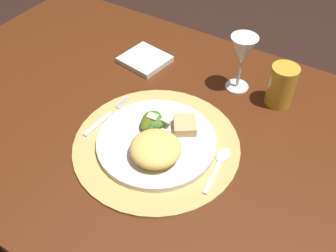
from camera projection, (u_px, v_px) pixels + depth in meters
dining_table at (177, 159)px, 0.97m from camera, size 1.48×0.84×0.72m
placemat at (156, 144)px, 0.86m from camera, size 0.38×0.38×0.01m
dinner_plate at (156, 141)px, 0.85m from camera, size 0.27×0.27×0.01m
pasta_serving at (155, 149)px, 0.80m from camera, size 0.15×0.15×0.04m
salad_greens at (152, 121)px, 0.87m from camera, size 0.08×0.08×0.02m
bread_piece at (185, 125)px, 0.86m from camera, size 0.07×0.08×0.02m
fork at (105, 118)px, 0.91m from camera, size 0.02×0.16×0.00m
spoon at (220, 162)px, 0.82m from camera, size 0.03×0.14×0.01m
napkin at (145, 60)px, 1.08m from camera, size 0.14×0.13×0.02m
wine_glass at (242, 53)px, 0.93m from camera, size 0.07×0.07×0.15m
amber_tumbler at (281, 86)px, 0.93m from camera, size 0.07×0.07×0.11m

